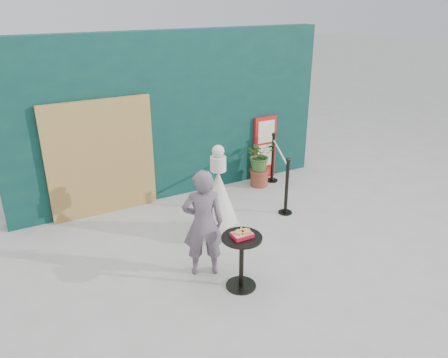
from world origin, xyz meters
TOP-DOWN VIEW (x-y plane):
  - ground at (0.00, 0.00)m, footprint 60.00×60.00m
  - back_wall at (0.00, 3.15)m, footprint 6.00×0.30m
  - bamboo_fence at (-1.40, 2.94)m, footprint 1.80×0.08m
  - woman at (-0.69, 0.51)m, footprint 0.65×0.54m
  - menu_board at (1.90, 2.95)m, footprint 0.50×0.07m
  - statue at (-0.04, 1.30)m, footprint 0.59×0.59m
  - cafe_table at (-0.40, -0.01)m, footprint 0.52×0.52m
  - food_basket at (-0.40, -0.01)m, footprint 0.26×0.19m
  - planter at (1.58, 2.65)m, footprint 0.57×0.49m
  - stanchion_barrier at (1.64, 2.06)m, footprint 0.84×1.54m

SIDE VIEW (x-z plane):
  - ground at x=0.00m, z-range 0.00..0.00m
  - stanchion_barrier at x=1.64m, z-range -0.02..1.01m
  - cafe_table at x=-0.40m, z-range 0.12..0.87m
  - planter at x=1.58m, z-range 0.08..1.05m
  - statue at x=-0.04m, z-range -0.14..1.37m
  - menu_board at x=1.90m, z-range 0.00..1.30m
  - woman at x=-0.69m, z-range 0.00..1.52m
  - food_basket at x=-0.40m, z-range 0.73..0.84m
  - bamboo_fence at x=-1.40m, z-range 0.00..2.00m
  - back_wall at x=0.00m, z-range 0.00..3.00m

